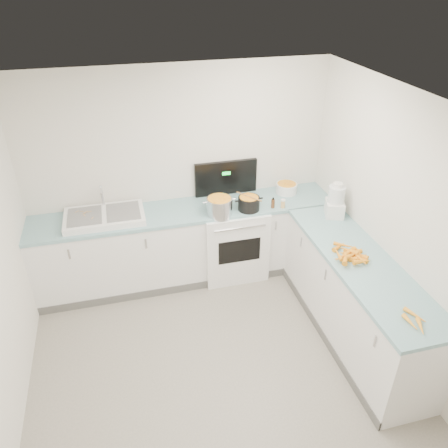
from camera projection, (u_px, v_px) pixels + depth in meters
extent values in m
cube|color=white|center=(187.00, 245.00, 5.25)|extent=(3.50, 0.60, 0.90)
cube|color=#84B4BB|center=(186.00, 211.00, 5.01)|extent=(3.50, 0.62, 0.04)
cube|color=white|center=(354.00, 300.00, 4.40)|extent=(0.60, 2.20, 0.90)
cube|color=#84B4BB|center=(362.00, 262.00, 4.16)|extent=(0.62, 2.20, 0.04)
cube|color=white|center=(232.00, 240.00, 5.35)|extent=(0.76, 0.65, 0.90)
cube|color=black|center=(226.00, 178.00, 5.24)|extent=(0.76, 0.05, 0.42)
cube|color=white|center=(105.00, 217.00, 4.79)|extent=(0.86, 0.52, 0.07)
cube|color=slate|center=(85.00, 216.00, 4.72)|extent=(0.36, 0.42, 0.01)
cube|color=slate|center=(123.00, 211.00, 4.81)|extent=(0.36, 0.42, 0.01)
cylinder|color=silver|center=(102.00, 195.00, 4.89)|extent=(0.03, 0.03, 0.24)
cylinder|color=silver|center=(219.00, 207.00, 4.87)|extent=(0.37, 0.37, 0.21)
cylinder|color=black|center=(249.00, 204.00, 4.96)|extent=(0.26, 0.26, 0.18)
cylinder|color=#AD7A47|center=(249.00, 197.00, 4.91)|extent=(0.22, 0.29, 0.01)
cylinder|color=white|center=(286.00, 188.00, 5.33)|extent=(0.33, 0.33, 0.12)
cylinder|color=#593319|center=(273.00, 204.00, 5.01)|extent=(0.04, 0.04, 0.10)
cylinder|color=#E5B266|center=(283.00, 204.00, 5.02)|extent=(0.05, 0.05, 0.09)
cube|color=white|center=(334.00, 208.00, 4.84)|extent=(0.26, 0.29, 0.17)
cylinder|color=silver|center=(337.00, 194.00, 4.75)|extent=(0.18, 0.18, 0.18)
cylinder|color=white|center=(338.00, 185.00, 4.69)|extent=(0.11, 0.11, 0.04)
cone|color=orange|center=(346.00, 259.00, 4.12)|extent=(0.22, 0.10, 0.05)
cone|color=orange|center=(339.00, 247.00, 4.30)|extent=(0.18, 0.13, 0.05)
cone|color=orange|center=(361.00, 256.00, 4.17)|extent=(0.07, 0.22, 0.04)
cone|color=orange|center=(358.00, 258.00, 4.15)|extent=(0.14, 0.19, 0.04)
cone|color=orange|center=(357.00, 254.00, 4.19)|extent=(0.18, 0.20, 0.05)
cone|color=orange|center=(353.00, 253.00, 4.22)|extent=(0.19, 0.06, 0.05)
cone|color=orange|center=(348.00, 254.00, 4.19)|extent=(0.10, 0.20, 0.05)
cone|color=orange|center=(350.00, 255.00, 4.19)|extent=(0.18, 0.15, 0.05)
cone|color=orange|center=(361.00, 258.00, 4.15)|extent=(0.17, 0.11, 0.04)
cone|color=orange|center=(350.00, 256.00, 4.17)|extent=(0.05, 0.21, 0.04)
cone|color=orange|center=(348.00, 251.00, 4.23)|extent=(0.18, 0.09, 0.05)
cone|color=orange|center=(338.00, 254.00, 4.15)|extent=(0.06, 0.20, 0.04)
cone|color=orange|center=(359.00, 258.00, 4.11)|extent=(0.06, 0.22, 0.04)
cone|color=orange|center=(352.00, 255.00, 4.14)|extent=(0.21, 0.11, 0.05)
cone|color=orange|center=(346.00, 258.00, 4.08)|extent=(0.15, 0.20, 0.05)
cone|color=orange|center=(344.00, 245.00, 4.29)|extent=(0.18, 0.15, 0.04)
cone|color=orange|center=(362.00, 262.00, 4.06)|extent=(0.17, 0.06, 0.05)
cone|color=orange|center=(349.00, 251.00, 4.18)|extent=(0.15, 0.17, 0.05)
cone|color=orange|center=(342.00, 256.00, 4.13)|extent=(0.19, 0.12, 0.04)
cone|color=#FF9F26|center=(421.00, 326.00, 3.37)|extent=(0.10, 0.17, 0.04)
cone|color=#FF9F26|center=(410.00, 322.00, 3.41)|extent=(0.05, 0.17, 0.04)
cone|color=#FF9F26|center=(415.00, 315.00, 3.48)|extent=(0.11, 0.19, 0.04)
cube|color=tan|center=(82.00, 211.00, 4.80)|extent=(0.04, 0.02, 0.00)
cube|color=tan|center=(79.00, 216.00, 4.72)|extent=(0.04, 0.02, 0.00)
cube|color=tan|center=(90.00, 212.00, 4.79)|extent=(0.05, 0.02, 0.00)
cube|color=tan|center=(86.00, 212.00, 4.78)|extent=(0.04, 0.04, 0.00)
cube|color=tan|center=(91.00, 221.00, 4.63)|extent=(0.02, 0.05, 0.00)
cube|color=tan|center=(95.00, 210.00, 4.84)|extent=(0.05, 0.01, 0.00)
cube|color=tan|center=(84.00, 215.00, 4.73)|extent=(0.03, 0.05, 0.00)
cube|color=tan|center=(79.00, 213.00, 4.79)|extent=(0.02, 0.03, 0.00)
cube|color=tan|center=(81.00, 215.00, 4.75)|extent=(0.04, 0.02, 0.00)
cube|color=tan|center=(90.00, 213.00, 4.78)|extent=(0.04, 0.03, 0.00)
cube|color=tan|center=(84.00, 213.00, 4.76)|extent=(0.04, 0.01, 0.00)
cube|color=tan|center=(92.00, 218.00, 4.68)|extent=(0.03, 0.04, 0.00)
cube|color=tan|center=(77.00, 212.00, 4.79)|extent=(0.04, 0.05, 0.00)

